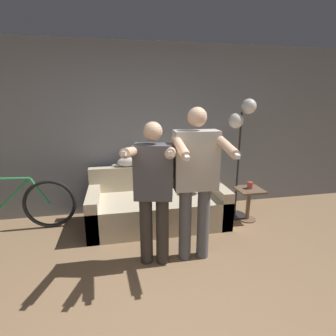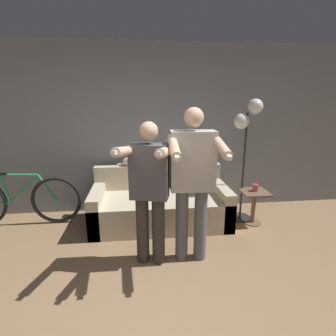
# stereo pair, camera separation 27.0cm
# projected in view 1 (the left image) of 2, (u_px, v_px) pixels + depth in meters

# --- Properties ---
(wall_back) EXTENTS (10.00, 0.05, 2.60)m
(wall_back) POSITION_uv_depth(u_px,v_px,m) (134.00, 131.00, 4.07)
(wall_back) COLOR gray
(wall_back) RESTS_ON ground_plane
(couch) EXTENTS (1.95, 0.91, 0.79)m
(couch) POSITION_uv_depth(u_px,v_px,m) (158.00, 206.00, 3.85)
(couch) COLOR beige
(couch) RESTS_ON ground_plane
(person_left) EXTENTS (0.57, 0.74, 1.57)m
(person_left) POSITION_uv_depth(u_px,v_px,m) (153.00, 187.00, 2.72)
(person_left) COLOR #38332D
(person_left) RESTS_ON ground_plane
(person_right) EXTENTS (0.55, 0.68, 1.71)m
(person_right) POSITION_uv_depth(u_px,v_px,m) (196.00, 176.00, 2.79)
(person_right) COLOR #56565B
(person_right) RESTS_ON ground_plane
(cat) EXTENTS (0.42, 0.11, 0.18)m
(cat) POSITION_uv_depth(u_px,v_px,m) (129.00, 161.00, 3.95)
(cat) COLOR silver
(cat) RESTS_ON couch
(floor_lamp) EXTENTS (0.39, 0.34, 1.79)m
(floor_lamp) POSITION_uv_depth(u_px,v_px,m) (241.00, 128.00, 3.78)
(floor_lamp) COLOR black
(floor_lamp) RESTS_ON ground_plane
(side_table) EXTENTS (0.37, 0.37, 0.50)m
(side_table) POSITION_uv_depth(u_px,v_px,m) (249.00, 198.00, 3.91)
(side_table) COLOR brown
(side_table) RESTS_ON ground_plane
(cup) EXTENTS (0.08, 0.08, 0.10)m
(cup) POSITION_uv_depth(u_px,v_px,m) (250.00, 185.00, 3.88)
(cup) COLOR #B7473D
(cup) RESTS_ON side_table
(bicycle) EXTENTS (1.74, 0.07, 0.80)m
(bicycle) POSITION_uv_depth(u_px,v_px,m) (9.00, 206.00, 3.57)
(bicycle) COLOR black
(bicycle) RESTS_ON ground_plane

